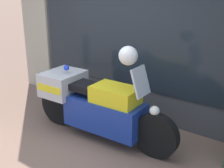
% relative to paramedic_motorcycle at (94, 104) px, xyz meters
% --- Properties ---
extents(ground_plane, '(60.00, 60.00, 0.00)m').
position_rel_paramedic_motorcycle_xyz_m(ground_plane, '(-0.16, -0.79, -0.55)').
color(ground_plane, '#7A5B4C').
extents(shop_building, '(5.37, 0.55, 3.46)m').
position_rel_paramedic_motorcycle_xyz_m(shop_building, '(-0.51, 1.21, 1.19)').
color(shop_building, '#424247').
rests_on(shop_building, ground).
extents(window_display, '(4.17, 0.30, 2.01)m').
position_rel_paramedic_motorcycle_xyz_m(window_display, '(0.14, 1.24, -0.07)').
color(window_display, slate).
rests_on(window_display, ground).
extents(paramedic_motorcycle, '(2.52, 0.69, 1.27)m').
position_rel_paramedic_motorcycle_xyz_m(paramedic_motorcycle, '(0.00, 0.00, 0.00)').
color(paramedic_motorcycle, black).
rests_on(paramedic_motorcycle, ground).
extents(white_helmet, '(0.27, 0.27, 0.27)m').
position_rel_paramedic_motorcycle_xyz_m(white_helmet, '(0.60, 0.03, 0.86)').
color(white_helmet, white).
rests_on(white_helmet, paramedic_motorcycle).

